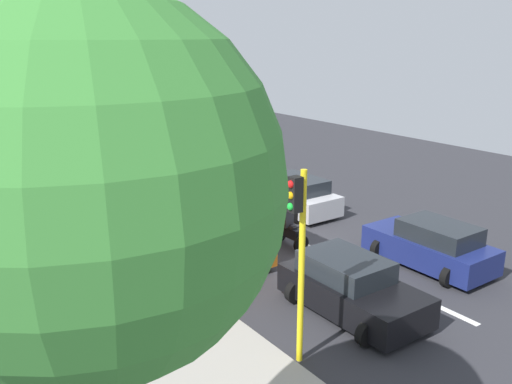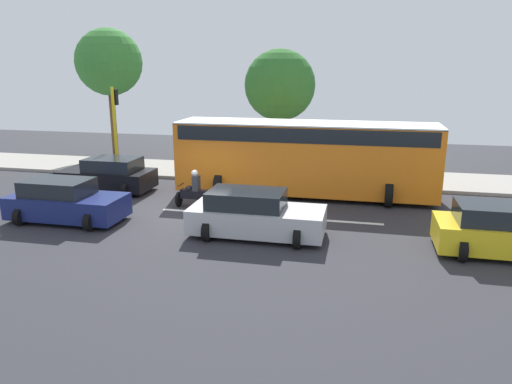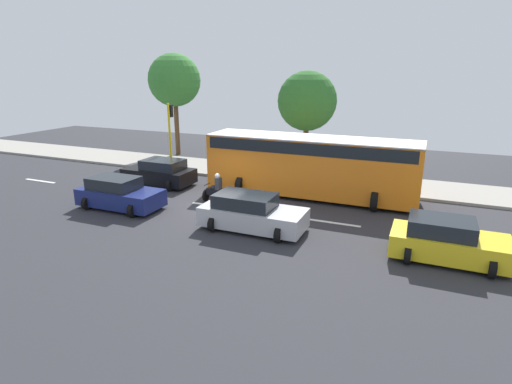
% 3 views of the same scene
% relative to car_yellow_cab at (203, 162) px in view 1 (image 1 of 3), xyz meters
% --- Properties ---
extents(ground_plane, '(40.00, 60.00, 0.10)m').
position_rel_car_yellow_cab_xyz_m(ground_plane, '(2.05, 10.48, -0.76)').
color(ground_plane, '#2D2D33').
extents(sidewalk, '(4.00, 60.00, 0.15)m').
position_rel_car_yellow_cab_xyz_m(sidewalk, '(9.05, 10.48, -0.64)').
color(sidewalk, '#9E998E').
rests_on(sidewalk, ground).
extents(lane_stripe_far_north, '(0.20, 2.40, 0.01)m').
position_rel_car_yellow_cab_xyz_m(lane_stripe_far_north, '(2.05, -1.52, -0.70)').
color(lane_stripe_far_north, white).
rests_on(lane_stripe_far_north, ground).
extents(lane_stripe_north, '(0.20, 2.40, 0.01)m').
position_rel_car_yellow_cab_xyz_m(lane_stripe_north, '(2.05, 4.48, -0.70)').
color(lane_stripe_north, white).
rests_on(lane_stripe_north, ground).
extents(lane_stripe_mid, '(0.20, 2.40, 0.01)m').
position_rel_car_yellow_cab_xyz_m(lane_stripe_mid, '(2.05, 10.48, -0.70)').
color(lane_stripe_mid, white).
rests_on(lane_stripe_mid, ground).
extents(lane_stripe_south, '(0.20, 2.40, 0.01)m').
position_rel_car_yellow_cab_xyz_m(lane_stripe_south, '(2.05, 16.48, -0.70)').
color(lane_stripe_south, white).
rests_on(lane_stripe_south, ground).
extents(car_yellow_cab, '(2.29, 3.91, 1.52)m').
position_rel_car_yellow_cab_xyz_m(car_yellow_cab, '(0.00, 0.00, 0.00)').
color(car_yellow_cab, yellow).
rests_on(car_yellow_cab, ground).
extents(car_dark_blue, '(2.24, 4.13, 1.52)m').
position_rel_car_yellow_cab_xyz_m(car_dark_blue, '(-0.01, 14.54, 0.00)').
color(car_dark_blue, navy).
rests_on(car_dark_blue, ground).
extents(car_black, '(2.35, 4.07, 1.52)m').
position_rel_car_yellow_cab_xyz_m(car_black, '(4.24, 15.23, 0.00)').
color(car_black, black).
rests_on(car_black, ground).
extents(car_silver, '(2.30, 4.42, 1.52)m').
position_rel_car_yellow_cab_xyz_m(car_silver, '(-0.03, 7.52, 0.00)').
color(car_silver, '#B7B7BC').
rests_on(car_silver, ground).
extents(city_bus, '(3.20, 11.00, 3.16)m').
position_rel_car_yellow_cab_xyz_m(city_bus, '(5.53, 6.57, 1.14)').
color(city_bus, orange).
rests_on(city_bus, ground).
extents(motorcycle, '(0.60, 1.30, 1.53)m').
position_rel_car_yellow_cab_xyz_m(motorcycle, '(2.62, 10.61, -0.07)').
color(motorcycle, black).
rests_on(motorcycle, ground).
extents(pedestrian_near_signal, '(0.40, 0.24, 1.69)m').
position_rel_car_yellow_cab_xyz_m(pedestrian_near_signal, '(7.56, 11.29, 0.35)').
color(pedestrian_near_signal, '#1E1E4C').
rests_on(pedestrian_near_signal, sidewalk).
extents(traffic_light_corner, '(0.49, 0.24, 4.50)m').
position_rel_car_yellow_cab_xyz_m(traffic_light_corner, '(6.90, 16.18, 2.22)').
color(traffic_light_corner, yellow).
rests_on(traffic_light_corner, ground).
extents(street_tree_north, '(3.97, 3.97, 7.72)m').
position_rel_car_yellow_cab_xyz_m(street_tree_north, '(12.26, 19.31, 4.99)').
color(street_tree_north, brown).
rests_on(street_tree_north, ground).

